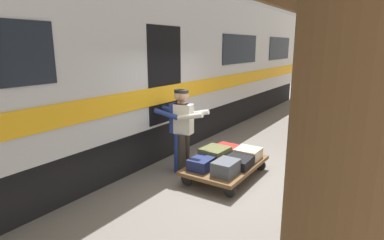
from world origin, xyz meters
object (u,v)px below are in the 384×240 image
at_px(suitcase_red_plastic, 226,150).
at_px(suitcase_black_hardshell, 238,162).
at_px(porter_by_door, 184,128).
at_px(suitcase_slate_roller, 226,168).
at_px(baggage_tug, 335,98).
at_px(suitcase_olive_duffel, 215,154).
at_px(porter_in_overalls, 179,128).
at_px(suitcase_cream_canvas, 248,153).
at_px(suitcase_navy_fabric, 202,163).
at_px(luggage_cart, 226,165).
at_px(train_car, 114,67).

bearing_deg(suitcase_red_plastic, suitcase_black_hardshell, 135.47).
height_order(suitcase_black_hardshell, porter_by_door, porter_by_door).
relative_size(suitcase_slate_roller, baggage_tug, 0.28).
xyz_separation_m(suitcase_olive_duffel, porter_in_overalls, (0.73, 0.21, 0.50)).
distance_m(suitcase_olive_duffel, suitcase_cream_canvas, 0.70).
relative_size(suitcase_slate_roller, suitcase_navy_fabric, 0.96).
bearing_deg(baggage_tug, suitcase_slate_roller, 86.58).
height_order(suitcase_red_plastic, suitcase_navy_fabric, suitcase_navy_fabric).
distance_m(suitcase_black_hardshell, porter_in_overalls, 1.36).
xyz_separation_m(luggage_cart, suitcase_navy_fabric, (0.25, 0.49, 0.15)).
xyz_separation_m(train_car, luggage_cart, (-2.95, -0.02, -1.81)).
relative_size(suitcase_cream_canvas, porter_in_overalls, 0.28).
distance_m(train_car, porter_in_overalls, 2.28).
height_order(train_car, suitcase_cream_canvas, train_car).
xyz_separation_m(luggage_cart, suitcase_cream_canvas, (-0.25, -0.49, 0.15)).
bearing_deg(porter_in_overalls, suitcase_cream_canvas, -150.22).
bearing_deg(suitcase_navy_fabric, suitcase_cream_canvas, -116.94).
relative_size(suitcase_red_plastic, porter_by_door, 0.27).
bearing_deg(suitcase_navy_fabric, porter_in_overalls, -21.26).
distance_m(porter_by_door, baggage_tug, 7.91).
xyz_separation_m(suitcase_slate_roller, suitcase_cream_canvas, (0.00, -0.99, -0.02)).
bearing_deg(porter_by_door, suitcase_red_plastic, -130.61).
distance_m(suitcase_navy_fabric, baggage_tug, 8.10).
bearing_deg(porter_in_overalls, baggage_tug, -102.42).
xyz_separation_m(suitcase_red_plastic, porter_by_door, (0.59, 0.69, 0.54)).
distance_m(suitcase_cream_canvas, porter_in_overalls, 1.51).
relative_size(train_car, baggage_tug, 11.89).
distance_m(luggage_cart, porter_in_overalls, 1.21).
bearing_deg(suitcase_slate_roller, suitcase_red_plastic, -63.06).
xyz_separation_m(suitcase_black_hardshell, porter_by_door, (1.10, 0.20, 0.55)).
relative_size(train_car, suitcase_navy_fabric, 40.51).
bearing_deg(porter_in_overalls, luggage_cart, -167.88).
xyz_separation_m(luggage_cart, baggage_tug, (-0.73, -7.55, 0.38)).
height_order(suitcase_red_plastic, suitcase_black_hardshell, suitcase_red_plastic).
bearing_deg(porter_by_door, suitcase_slate_roller, 165.06).
distance_m(suitcase_slate_roller, baggage_tug, 8.06).
distance_m(suitcase_navy_fabric, porter_by_door, 0.85).
bearing_deg(suitcase_cream_canvas, suitcase_olive_duffel, 44.53).
distance_m(suitcase_red_plastic, porter_by_door, 1.06).
height_order(porter_in_overalls, baggage_tug, porter_in_overalls).
xyz_separation_m(porter_in_overalls, porter_by_door, (-0.13, -0.01, 0.00)).
xyz_separation_m(train_car, porter_in_overalls, (-1.97, 0.19, -1.14)).
relative_size(suitcase_navy_fabric, porter_in_overalls, 0.31).
height_order(train_car, suitcase_olive_duffel, train_car).
distance_m(luggage_cart, baggage_tug, 7.59).
distance_m(suitcase_black_hardshell, baggage_tug, 7.57).
relative_size(suitcase_olive_duffel, suitcase_black_hardshell, 0.96).
bearing_deg(train_car, luggage_cart, -179.64).
bearing_deg(luggage_cart, train_car, 0.36).
bearing_deg(suitcase_navy_fabric, luggage_cart, -116.94).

